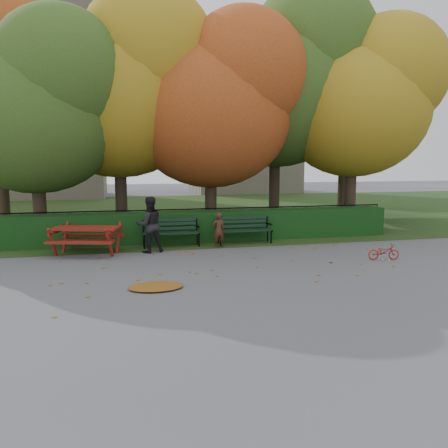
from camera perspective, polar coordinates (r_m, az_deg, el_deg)
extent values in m
plane|color=slate|center=(10.66, 2.34, -6.30)|extent=(90.00, 90.00, 0.00)
plane|color=#1F3B15|center=(24.25, -6.57, 1.75)|extent=(90.00, 90.00, 0.00)
cube|color=#BAA78F|center=(36.80, -23.69, 14.98)|extent=(10.00, 7.00, 15.00)
cube|color=#BAA78F|center=(39.59, 2.68, 12.91)|extent=(9.00, 6.00, 12.00)
cube|color=black|center=(14.87, -2.30, -0.24)|extent=(13.00, 0.90, 1.00)
cube|color=black|center=(15.71, -2.85, -1.34)|extent=(14.00, 0.04, 0.04)
cube|color=black|center=(15.58, -2.87, 1.99)|extent=(14.00, 0.04, 0.04)
cylinder|color=black|center=(15.84, -26.67, -0.58)|extent=(0.03, 0.03, 1.00)
cylinder|color=black|center=(15.40, -13.91, -0.18)|extent=(0.03, 0.03, 1.00)
cylinder|color=black|center=(15.64, -2.86, 0.17)|extent=(0.03, 0.03, 1.00)
cylinder|color=black|center=(16.45, 7.48, 0.50)|extent=(0.03, 0.03, 1.00)
cylinder|color=black|center=(17.98, 17.97, 0.81)|extent=(0.03, 0.03, 1.00)
cylinder|color=black|center=(16.03, -22.97, 2.66)|extent=(0.44, 0.44, 2.62)
ellipsoid|color=#2E4818|center=(16.05, -23.53, 12.70)|extent=(5.60, 5.60, 5.04)
sphere|color=#2E4818|center=(15.39, -20.51, 17.83)|extent=(4.20, 4.20, 4.20)
cylinder|color=black|center=(16.98, -13.30, 4.23)|extent=(0.44, 0.44, 3.15)
ellipsoid|color=#9B8713|center=(17.10, -13.68, 15.59)|extent=(6.40, 6.40, 5.76)
sphere|color=#9B8713|center=(16.61, -9.73, 20.98)|extent=(4.80, 4.80, 4.80)
cylinder|color=black|center=(16.52, -1.74, 3.74)|extent=(0.44, 0.44, 2.80)
ellipsoid|color=maroon|center=(16.57, -1.78, 14.14)|extent=(6.00, 6.00, 5.40)
sphere|color=maroon|center=(16.29, 2.58, 19.04)|extent=(4.50, 4.50, 4.50)
cylinder|color=black|center=(18.56, 6.59, 5.24)|extent=(0.44, 0.44, 3.50)
ellipsoid|color=#2E4818|center=(18.76, 6.78, 16.76)|extent=(6.80, 6.80, 6.12)
sphere|color=#2E4818|center=(18.72, 11.50, 21.45)|extent=(5.10, 5.10, 5.10)
cylinder|color=black|center=(18.34, 16.17, 4.13)|extent=(0.44, 0.44, 2.97)
ellipsoid|color=#9B8713|center=(18.42, 16.57, 14.06)|extent=(5.80, 5.80, 5.22)
sphere|color=#9B8713|center=(18.52, 20.77, 17.93)|extent=(4.35, 4.35, 4.35)
cylinder|color=black|center=(20.03, -26.92, 4.38)|extent=(0.44, 0.44, 3.32)
sphere|color=maroon|center=(19.39, -25.01, 19.44)|extent=(4.95, 4.95, 4.95)
cylinder|color=black|center=(22.70, 15.20, 5.08)|extent=(0.44, 0.44, 3.15)
ellipsoid|color=#2E4818|center=(22.79, 15.52, 13.58)|extent=(6.00, 6.00, 5.40)
sphere|color=#2E4818|center=(22.85, 19.01, 16.84)|extent=(4.50, 4.50, 4.50)
cube|color=black|center=(13.63, -6.81, -1.30)|extent=(1.80, 0.12, 0.04)
cube|color=black|center=(13.80, -6.90, -1.18)|extent=(1.80, 0.12, 0.04)
cube|color=black|center=(13.98, -6.98, -1.07)|extent=(1.80, 0.12, 0.04)
cube|color=black|center=(14.05, -7.03, -0.57)|extent=(1.80, 0.05, 0.10)
cube|color=black|center=(14.03, -7.04, 0.04)|extent=(1.80, 0.05, 0.10)
cube|color=black|center=(14.01, -7.05, 0.56)|extent=(1.80, 0.05, 0.10)
cube|color=black|center=(13.74, -10.42, -1.39)|extent=(0.05, 0.55, 0.06)
cube|color=black|center=(13.97, -10.50, -0.30)|extent=(0.05, 0.05, 0.41)
cylinder|color=black|center=(13.60, -10.36, -2.34)|extent=(0.05, 0.05, 0.44)
cylinder|color=black|center=(13.95, -10.44, -2.08)|extent=(0.05, 0.05, 0.44)
cube|color=black|center=(13.73, -10.44, -0.55)|extent=(0.05, 0.45, 0.04)
cube|color=black|center=(13.92, -3.42, -1.14)|extent=(0.05, 0.55, 0.06)
cube|color=black|center=(14.15, -3.61, -0.07)|extent=(0.05, 0.05, 0.41)
cylinder|color=black|center=(13.78, -3.28, -2.08)|extent=(0.05, 0.05, 0.44)
cylinder|color=black|center=(14.13, -3.53, -1.83)|extent=(0.05, 0.05, 0.44)
cube|color=black|center=(13.91, -3.44, -0.32)|extent=(0.05, 0.45, 0.04)
cube|color=black|center=(14.09, 2.93, -0.95)|extent=(1.80, 0.12, 0.04)
cube|color=black|center=(14.26, 2.73, -0.84)|extent=(1.80, 0.12, 0.04)
cube|color=black|center=(14.43, 2.53, -0.73)|extent=(1.80, 0.12, 0.04)
cube|color=black|center=(14.50, 2.44, -0.25)|extent=(1.80, 0.05, 0.10)
cube|color=black|center=(14.48, 2.44, 0.34)|extent=(1.80, 0.05, 0.10)
cube|color=black|center=(14.47, 2.45, 0.85)|extent=(1.80, 0.05, 0.10)
cube|color=black|center=(14.06, -0.60, -1.04)|extent=(0.05, 0.55, 0.06)
cube|color=black|center=(14.29, -0.84, 0.02)|extent=(0.05, 0.05, 0.41)
cylinder|color=black|center=(13.92, -0.44, -1.97)|extent=(0.05, 0.05, 0.44)
cylinder|color=black|center=(14.26, -0.76, -1.72)|extent=(0.05, 0.05, 0.44)
cube|color=black|center=(14.05, -0.62, -0.22)|extent=(0.05, 0.45, 0.04)
cube|color=black|center=(14.52, 5.96, -0.79)|extent=(0.05, 0.55, 0.06)
cube|color=black|center=(14.74, 5.63, 0.23)|extent=(0.05, 0.05, 0.41)
cylinder|color=black|center=(14.38, 6.18, -1.69)|extent=(0.05, 0.05, 0.44)
cylinder|color=black|center=(14.72, 5.72, -1.46)|extent=(0.05, 0.05, 0.44)
cube|color=black|center=(14.51, 5.94, 0.00)|extent=(0.05, 0.45, 0.04)
cube|color=maroon|center=(13.17, -17.55, -0.52)|extent=(2.00, 1.24, 0.06)
cube|color=maroon|center=(12.64, -18.43, -2.33)|extent=(1.86, 0.74, 0.05)
cube|color=maroon|center=(13.79, -16.65, -1.41)|extent=(1.86, 0.74, 0.05)
cube|color=maroon|center=(13.09, -21.49, -2.32)|extent=(0.20, 0.53, 0.91)
cube|color=maroon|center=(13.93, -19.98, -1.64)|extent=(0.20, 0.53, 0.91)
cube|color=maroon|center=(13.47, -20.77, -0.84)|extent=(0.43, 1.36, 0.06)
cube|color=maroon|center=(12.54, -14.72, -2.45)|extent=(0.20, 0.53, 0.91)
cube|color=maroon|center=(13.41, -13.59, -1.74)|extent=(0.20, 0.53, 0.91)
cube|color=maroon|center=(12.93, -14.17, -0.91)|extent=(0.43, 1.36, 0.06)
cube|color=maroon|center=(13.22, -17.49, -2.03)|extent=(1.61, 0.49, 0.06)
ellipsoid|color=brown|center=(9.43, -8.88, -8.06)|extent=(1.20, 0.87, 0.08)
imported|color=#402414|center=(13.63, -0.71, -0.80)|extent=(0.42, 0.30, 1.09)
imported|color=black|center=(13.00, -9.71, -0.08)|extent=(0.93, 0.80, 1.66)
imported|color=#9F190E|center=(12.70, 20.13, -3.43)|extent=(0.88, 0.45, 0.44)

